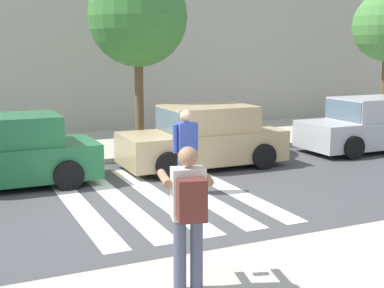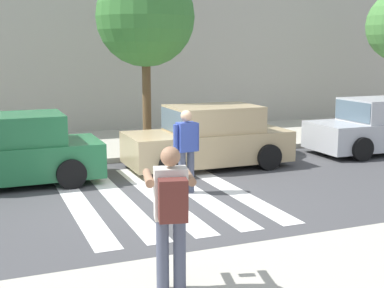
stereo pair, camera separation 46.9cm
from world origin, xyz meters
TOP-DOWN VIEW (x-y plane):
  - ground_plane at (0.00, 0.00)m, footprint 120.00×120.00m
  - sidewalk_far at (0.00, 6.00)m, footprint 60.00×4.80m
  - building_facade_far at (0.00, 10.40)m, footprint 56.00×4.00m
  - crosswalk_stripe_0 at (-1.60, 0.20)m, footprint 0.44×5.20m
  - crosswalk_stripe_1 at (-0.80, 0.20)m, footprint 0.44×5.20m
  - crosswalk_stripe_2 at (0.00, 0.20)m, footprint 0.44×5.20m
  - crosswalk_stripe_3 at (0.80, 0.20)m, footprint 0.44×5.20m
  - crosswalk_stripe_4 at (1.60, 0.20)m, footprint 0.44×5.20m
  - photographer_with_backpack at (-1.29, -4.24)m, footprint 0.70×0.92m
  - pedestrian_crossing at (0.63, 0.20)m, footprint 0.58×0.28m
  - parked_car_green at (-2.74, 2.30)m, footprint 4.10×1.92m
  - parked_car_tan at (2.07, 2.30)m, footprint 4.10×1.92m
  - parked_car_silver at (7.45, 2.30)m, footprint 4.10×1.92m
  - street_tree_center at (1.10, 4.41)m, footprint 2.69×2.69m

SIDE VIEW (x-z plane):
  - ground_plane at x=0.00m, z-range 0.00..0.00m
  - crosswalk_stripe_0 at x=-1.60m, z-range 0.00..0.01m
  - crosswalk_stripe_1 at x=-0.80m, z-range 0.00..0.01m
  - crosswalk_stripe_2 at x=0.00m, z-range 0.00..0.01m
  - crosswalk_stripe_3 at x=0.80m, z-range 0.00..0.01m
  - crosswalk_stripe_4 at x=1.60m, z-range 0.00..0.01m
  - sidewalk_far at x=0.00m, z-range 0.00..0.14m
  - parked_car_green at x=-2.74m, z-range -0.05..1.50m
  - parked_car_tan at x=2.07m, z-range -0.05..1.50m
  - parked_car_silver at x=7.45m, z-range -0.05..1.50m
  - pedestrian_crossing at x=0.63m, z-range 0.11..1.84m
  - photographer_with_backpack at x=-1.29m, z-range 0.31..2.03m
  - building_facade_far at x=0.00m, z-range 0.00..6.75m
  - street_tree_center at x=1.10m, z-range 1.28..6.28m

